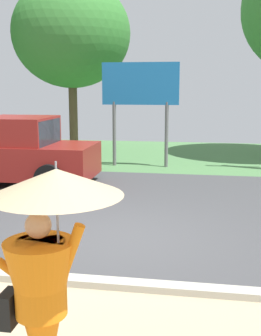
% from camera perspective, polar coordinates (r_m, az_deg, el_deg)
% --- Properties ---
extents(ground_plane, '(40.00, 22.00, 0.20)m').
position_cam_1_polar(ground_plane, '(10.87, 1.15, -4.06)').
color(ground_plane, '#424244').
extents(monk_pedestrian, '(1.12, 1.09, 2.13)m').
position_cam_1_polar(monk_pedestrian, '(3.83, -11.09, -13.85)').
color(monk_pedestrian, orange).
rests_on(monk_pedestrian, ground_plane).
extents(pickup_truck, '(5.20, 2.28, 1.88)m').
position_cam_1_polar(pickup_truck, '(12.82, -16.16, 1.97)').
color(pickup_truck, maroon).
rests_on(pickup_truck, ground_plane).
extents(roadside_billboard, '(2.60, 0.12, 3.50)m').
position_cam_1_polar(roadside_billboard, '(14.79, 1.30, 10.02)').
color(roadside_billboard, slate).
rests_on(roadside_billboard, ground_plane).
extents(tree_center_back, '(4.85, 4.85, 7.05)m').
position_cam_1_polar(tree_center_back, '(18.82, -7.75, 17.03)').
color(tree_center_back, brown).
rests_on(tree_center_back, ground_plane).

